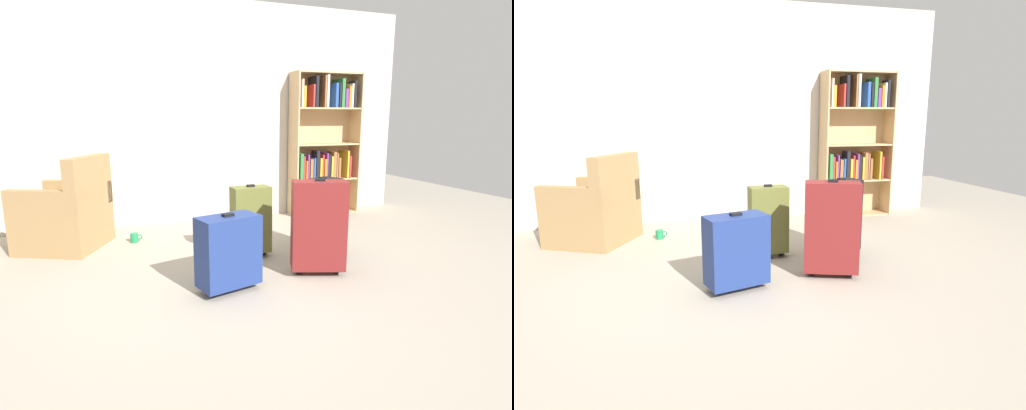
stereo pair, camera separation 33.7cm
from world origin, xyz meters
The scene contains 9 objects.
ground_plane centered at (0.00, 0.00, 0.00)m, with size 9.97×9.97×0.00m, color #9E9384.
back_wall centered at (0.00, 2.24, 1.30)m, with size 5.70×0.10×2.60m, color beige.
bookshelf centered at (1.73, 2.04, 0.96)m, with size 0.91×0.29×1.81m.
armchair centered at (-1.33, 1.55, 0.32)m, with size 0.93×0.93×0.90m.
mug centered at (-0.72, 1.50, 0.05)m, with size 0.12×0.08×0.10m.
suitcase_olive centered at (0.25, 0.67, 0.35)m, with size 0.35×0.20×0.67m.
suitcase_navy_blue centered at (-0.15, 0.01, 0.31)m, with size 0.49×0.34×0.59m.
suitcase_dark_red centered at (0.62, 0.09, 0.41)m, with size 0.47×0.34×0.79m.
suitcase_black centered at (0.90, 0.54, 0.38)m, with size 0.42×0.32×0.72m.
Camera 2 is at (-0.61, -2.83, 1.26)m, focal length 28.88 mm.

